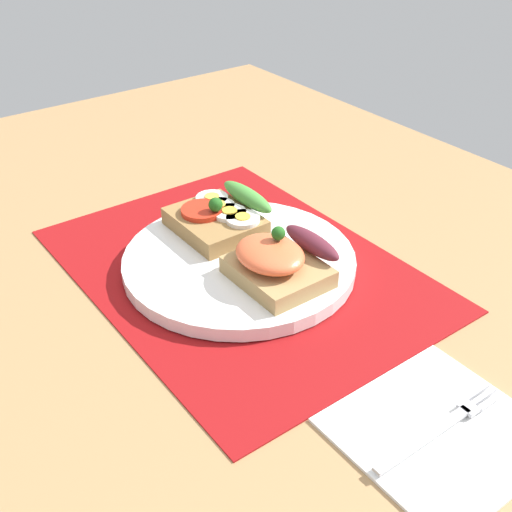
{
  "coord_description": "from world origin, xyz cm",
  "views": [
    {
      "loc": [
        47.07,
        -32.64,
        38.79
      ],
      "look_at": [
        3.0,
        0.0,
        3.25
      ],
      "focal_mm": 45.26,
      "sensor_mm": 36.0,
      "label": 1
    }
  ],
  "objects_px": {
    "sandwich_egg_tomato": "(220,216)",
    "fork": "(444,425)",
    "plate": "(239,261)",
    "napkin": "(440,430)",
    "sandwich_salmon": "(280,261)"
  },
  "relations": [
    {
      "from": "sandwich_egg_tomato",
      "to": "plate",
      "type": "bearing_deg",
      "value": -15.34
    },
    {
      "from": "plate",
      "to": "napkin",
      "type": "bearing_deg",
      "value": -1.27
    },
    {
      "from": "plate",
      "to": "napkin",
      "type": "xyz_separation_m",
      "value": [
        0.28,
        -0.01,
        -0.01
      ]
    },
    {
      "from": "sandwich_egg_tomato",
      "to": "fork",
      "type": "height_order",
      "value": "sandwich_egg_tomato"
    },
    {
      "from": "plate",
      "to": "sandwich_salmon",
      "type": "bearing_deg",
      "value": 9.68
    },
    {
      "from": "napkin",
      "to": "sandwich_salmon",
      "type": "bearing_deg",
      "value": 175.92
    },
    {
      "from": "napkin",
      "to": "sandwich_egg_tomato",
      "type": "bearing_deg",
      "value": 176.19
    },
    {
      "from": "sandwich_egg_tomato",
      "to": "sandwich_salmon",
      "type": "relative_size",
      "value": 1.06
    },
    {
      "from": "fork",
      "to": "sandwich_egg_tomato",
      "type": "bearing_deg",
      "value": 176.65
    },
    {
      "from": "napkin",
      "to": "fork",
      "type": "xyz_separation_m",
      "value": [
        0.0,
        0.0,
        0.0
      ]
    },
    {
      "from": "sandwich_egg_tomato",
      "to": "sandwich_salmon",
      "type": "xyz_separation_m",
      "value": [
        0.12,
        -0.01,
        0.0
      ]
    },
    {
      "from": "plate",
      "to": "sandwich_egg_tomato",
      "type": "bearing_deg",
      "value": 164.66
    },
    {
      "from": "fork",
      "to": "plate",
      "type": "bearing_deg",
      "value": 179.28
    },
    {
      "from": "plate",
      "to": "sandwich_salmon",
      "type": "distance_m",
      "value": 0.06
    },
    {
      "from": "sandwich_egg_tomato",
      "to": "sandwich_salmon",
      "type": "bearing_deg",
      "value": -3.28
    }
  ]
}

